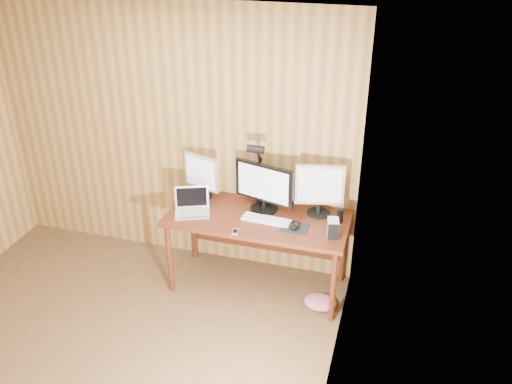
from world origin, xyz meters
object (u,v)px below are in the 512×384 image
at_px(mouse, 295,225).
at_px(speaker, 340,216).
at_px(monitor_right, 320,188).
at_px(desk, 260,224).
at_px(phone, 235,232).
at_px(laptop, 192,206).
at_px(keyboard, 266,220).
at_px(monitor_center, 264,187).
at_px(monitor_left, 202,175).
at_px(desk_lamp, 258,164).
at_px(hard_drive, 333,228).

bearing_deg(mouse, speaker, 27.93).
bearing_deg(monitor_right, desk, -179.82).
xyz_separation_m(phone, speaker, (0.82, 0.41, 0.06)).
height_order(laptop, keyboard, laptop).
relative_size(desk, keyboard, 3.69).
bearing_deg(monitor_center, mouse, -19.62).
relative_size(monitor_left, mouse, 3.44).
xyz_separation_m(monitor_right, desk_lamp, (-0.57, 0.04, 0.14)).
height_order(monitor_right, hard_drive, monitor_right).
bearing_deg(phone, hard_drive, 3.52).
bearing_deg(monitor_left, speaker, 14.89).
height_order(desk, monitor_center, monitor_center).
relative_size(desk, monitor_right, 3.36).
xyz_separation_m(monitor_center, monitor_right, (0.48, 0.05, 0.03)).
bearing_deg(mouse, monitor_right, 59.75).
distance_m(keyboard, phone, 0.32).
bearing_deg(laptop, monitor_right, -8.17).
bearing_deg(hard_drive, laptop, 166.31).
bearing_deg(desk_lamp, laptop, -169.24).
xyz_separation_m(monitor_left, keyboard, (0.68, -0.25, -0.22)).
relative_size(mouse, desk_lamp, 0.19).
bearing_deg(monitor_left, monitor_center, 12.66).
bearing_deg(desk, monitor_left, 167.45).
distance_m(desk, speaker, 0.73).
distance_m(monitor_left, desk_lamp, 0.56).
bearing_deg(monitor_center, speaker, 13.01).
xyz_separation_m(keyboard, phone, (-0.20, -0.26, -0.00)).
height_order(keyboard, desk_lamp, desk_lamp).
height_order(hard_drive, phone, hard_drive).
height_order(monitor_center, monitor_right, monitor_right).
xyz_separation_m(desk, mouse, (0.35, -0.17, 0.15)).
distance_m(monitor_center, monitor_left, 0.62).
bearing_deg(speaker, hard_drive, -96.57).
bearing_deg(hard_drive, speaker, 72.11).
height_order(monitor_center, laptop, monitor_center).
distance_m(laptop, hard_drive, 1.27).
bearing_deg(mouse, phone, -158.26).
height_order(monitor_left, speaker, monitor_left).
bearing_deg(hard_drive, monitor_right, 108.20).
relative_size(monitor_center, speaker, 4.39).
bearing_deg(mouse, hard_drive, -7.20).
height_order(monitor_right, speaker, monitor_right).
height_order(laptop, phone, laptop).
bearing_deg(keyboard, speaker, 17.83).
distance_m(keyboard, mouse, 0.27).
height_order(mouse, hard_drive, hard_drive).
relative_size(monitor_left, monitor_right, 0.89).
xyz_separation_m(monitor_left, mouse, (0.95, -0.30, -0.20)).
height_order(desk, phone, phone).
height_order(monitor_right, desk_lamp, desk_lamp).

